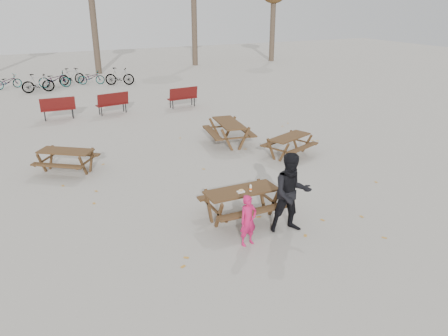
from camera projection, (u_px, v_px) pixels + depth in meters
name	position (u px, v px, depth m)	size (l,w,h in m)	color
ground	(241.00, 218.00, 10.95)	(80.00, 80.00, 0.00)	gray
main_picnic_table	(241.00, 197.00, 10.74)	(1.80, 1.45, 0.78)	#351F13
food_tray	(241.00, 192.00, 10.53)	(0.18, 0.11, 0.04)	white
bread_roll	(241.00, 190.00, 10.52)	(0.14, 0.06, 0.05)	tan
soda_bottle	(251.00, 188.00, 10.58)	(0.07, 0.07, 0.17)	silver
child	(248.00, 220.00, 9.59)	(0.43, 0.28, 1.18)	#BE1751
adult	(292.00, 193.00, 10.04)	(0.94, 0.73, 1.93)	black
picnic_table_east	(289.00, 146.00, 15.19)	(1.64, 1.32, 0.71)	#351F13
picnic_table_north	(67.00, 161.00, 13.76)	(1.67, 1.34, 0.72)	#351F13
picnic_table_far	(229.00, 133.00, 16.44)	(1.94, 1.56, 0.83)	#351F13
park_bench_row	(82.00, 106.00, 20.13)	(11.59, 0.83, 1.03)	maroon
bicycle_row	(65.00, 79.00, 26.94)	(8.23, 2.83, 1.10)	black
fallen_leaves	(218.00, 180.00, 13.26)	(11.00, 11.00, 0.01)	#BE832D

